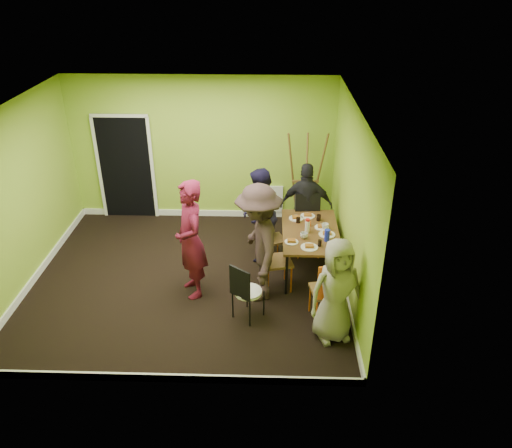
{
  "coord_description": "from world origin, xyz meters",
  "views": [
    {
      "loc": [
        1.29,
        -6.7,
        4.64
      ],
      "look_at": [
        1.09,
        0.0,
        1.03
      ],
      "focal_mm": 35.0,
      "sensor_mm": 36.0,
      "label": 1
    }
  ],
  "objects_px": {
    "chair_left_far": "(269,236)",
    "person_standing": "(191,240)",
    "person_left_near": "(259,243)",
    "chair_left_near": "(272,256)",
    "chair_front_end": "(329,289)",
    "orange_bottle": "(310,224)",
    "thermos": "(307,226)",
    "person_back_end": "(306,206)",
    "blue_bottle": "(327,235)",
    "chair_bentwood": "(245,290)",
    "chair_back_end": "(307,211)",
    "person_left_far": "(259,215)",
    "person_front_end": "(336,291)",
    "dining_table": "(310,234)",
    "easel": "(306,180)"
  },
  "relations": [
    {
      "from": "person_back_end",
      "to": "chair_front_end",
      "type": "bearing_deg",
      "value": 98.92
    },
    {
      "from": "person_left_near",
      "to": "person_front_end",
      "type": "xyz_separation_m",
      "value": [
        1.05,
        -0.91,
        -0.17
      ]
    },
    {
      "from": "chair_bentwood",
      "to": "thermos",
      "type": "distance_m",
      "value": 1.6
    },
    {
      "from": "chair_left_far",
      "to": "chair_back_end",
      "type": "xyz_separation_m",
      "value": [
        0.66,
        0.44,
        0.26
      ]
    },
    {
      "from": "dining_table",
      "to": "person_left_near",
      "type": "xyz_separation_m",
      "value": [
        -0.82,
        -0.73,
        0.23
      ]
    },
    {
      "from": "thermos",
      "to": "orange_bottle",
      "type": "bearing_deg",
      "value": 74.49
    },
    {
      "from": "chair_left_near",
      "to": "blue_bottle",
      "type": "relative_size",
      "value": 5.43
    },
    {
      "from": "thermos",
      "to": "person_back_end",
      "type": "distance_m",
      "value": 0.89
    },
    {
      "from": "easel",
      "to": "chair_left_far",
      "type": "bearing_deg",
      "value": -115.68
    },
    {
      "from": "person_left_near",
      "to": "person_left_far",
      "type": "bearing_deg",
      "value": 170.73
    },
    {
      "from": "blue_bottle",
      "to": "person_front_end",
      "type": "height_order",
      "value": "person_front_end"
    },
    {
      "from": "chair_left_near",
      "to": "person_front_end",
      "type": "xyz_separation_m",
      "value": [
        0.85,
        -1.11,
        0.17
      ]
    },
    {
      "from": "easel",
      "to": "person_left_far",
      "type": "bearing_deg",
      "value": -123.82
    },
    {
      "from": "chair_left_far",
      "to": "blue_bottle",
      "type": "relative_size",
      "value": 4.51
    },
    {
      "from": "chair_front_end",
      "to": "person_standing",
      "type": "distance_m",
      "value": 2.14
    },
    {
      "from": "dining_table",
      "to": "person_left_far",
      "type": "distance_m",
      "value": 0.93
    },
    {
      "from": "thermos",
      "to": "person_standing",
      "type": "relative_size",
      "value": 0.11
    },
    {
      "from": "chair_front_end",
      "to": "orange_bottle",
      "type": "xyz_separation_m",
      "value": [
        -0.17,
        1.49,
        0.22
      ]
    },
    {
      "from": "chair_left_near",
      "to": "orange_bottle",
      "type": "distance_m",
      "value": 0.95
    },
    {
      "from": "chair_left_far",
      "to": "person_standing",
      "type": "bearing_deg",
      "value": -73.59
    },
    {
      "from": "chair_back_end",
      "to": "orange_bottle",
      "type": "distance_m",
      "value": 0.56
    },
    {
      "from": "dining_table",
      "to": "person_standing",
      "type": "height_order",
      "value": "person_standing"
    },
    {
      "from": "chair_bentwood",
      "to": "blue_bottle",
      "type": "height_order",
      "value": "blue_bottle"
    },
    {
      "from": "chair_left_far",
      "to": "orange_bottle",
      "type": "height_order",
      "value": "chair_left_far"
    },
    {
      "from": "thermos",
      "to": "person_back_end",
      "type": "xyz_separation_m",
      "value": [
        0.04,
        0.89,
        -0.07
      ]
    },
    {
      "from": "chair_bentwood",
      "to": "person_left_far",
      "type": "distance_m",
      "value": 1.74
    },
    {
      "from": "chair_left_near",
      "to": "blue_bottle",
      "type": "height_order",
      "value": "chair_left_near"
    },
    {
      "from": "chair_left_near",
      "to": "blue_bottle",
      "type": "xyz_separation_m",
      "value": [
        0.85,
        0.22,
        0.26
      ]
    },
    {
      "from": "person_standing",
      "to": "person_left_far",
      "type": "xyz_separation_m",
      "value": [
        0.99,
        1.08,
        -0.13
      ]
    },
    {
      "from": "person_left_far",
      "to": "person_left_near",
      "type": "distance_m",
      "value": 1.14
    },
    {
      "from": "dining_table",
      "to": "chair_front_end",
      "type": "relative_size",
      "value": 1.47
    },
    {
      "from": "chair_back_end",
      "to": "chair_front_end",
      "type": "height_order",
      "value": "chair_back_end"
    },
    {
      "from": "dining_table",
      "to": "person_back_end",
      "type": "distance_m",
      "value": 0.85
    },
    {
      "from": "chair_bentwood",
      "to": "chair_front_end",
      "type": "bearing_deg",
      "value": 35.63
    },
    {
      "from": "chair_front_end",
      "to": "orange_bottle",
      "type": "distance_m",
      "value": 1.52
    },
    {
      "from": "blue_bottle",
      "to": "orange_bottle",
      "type": "relative_size",
      "value": 2.17
    },
    {
      "from": "person_standing",
      "to": "person_left_near",
      "type": "relative_size",
      "value": 1.01
    },
    {
      "from": "thermos",
      "to": "person_left_far",
      "type": "distance_m",
      "value": 0.9
    },
    {
      "from": "chair_back_end",
      "to": "person_back_end",
      "type": "distance_m",
      "value": 0.13
    },
    {
      "from": "chair_left_far",
      "to": "blue_bottle",
      "type": "xyz_separation_m",
      "value": [
        0.89,
        -0.59,
        0.36
      ]
    },
    {
      "from": "easel",
      "to": "chair_bentwood",
      "type": "bearing_deg",
      "value": -108.61
    },
    {
      "from": "chair_front_end",
      "to": "person_left_far",
      "type": "xyz_separation_m",
      "value": [
        -1.01,
        1.74,
        0.24
      ]
    },
    {
      "from": "thermos",
      "to": "dining_table",
      "type": "bearing_deg",
      "value": 38.65
    },
    {
      "from": "person_standing",
      "to": "person_left_near",
      "type": "height_order",
      "value": "person_standing"
    },
    {
      "from": "chair_left_near",
      "to": "orange_bottle",
      "type": "height_order",
      "value": "chair_left_near"
    },
    {
      "from": "blue_bottle",
      "to": "chair_back_end",
      "type": "bearing_deg",
      "value": 102.78
    },
    {
      "from": "chair_left_far",
      "to": "chair_back_end",
      "type": "height_order",
      "value": "chair_back_end"
    },
    {
      "from": "chair_left_near",
      "to": "person_left_near",
      "type": "distance_m",
      "value": 0.44
    },
    {
      "from": "chair_back_end",
      "to": "chair_bentwood",
      "type": "bearing_deg",
      "value": 59.89
    },
    {
      "from": "chair_left_far",
      "to": "chair_bentwood",
      "type": "distance_m",
      "value": 1.61
    }
  ]
}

